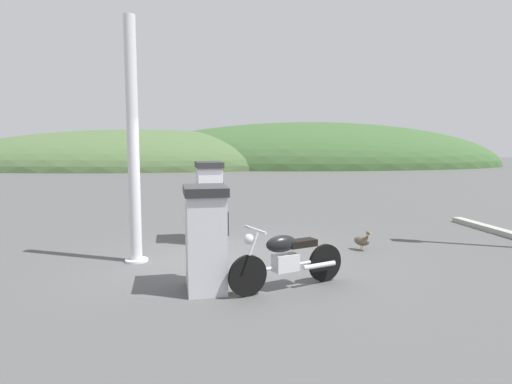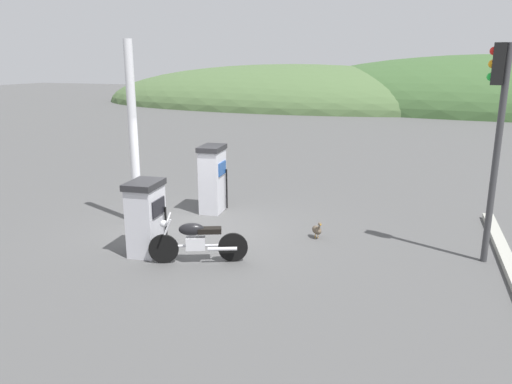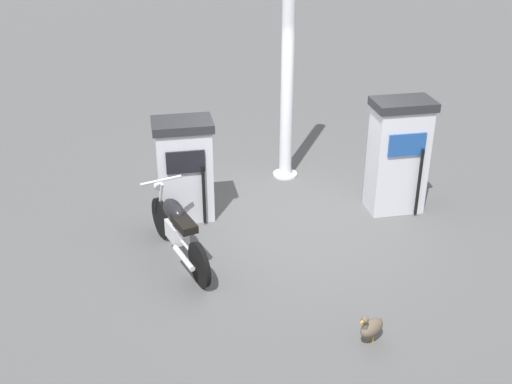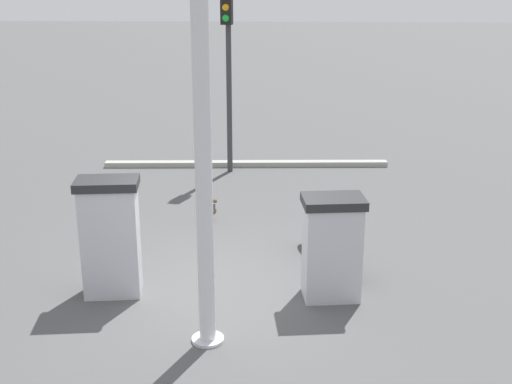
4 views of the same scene
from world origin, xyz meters
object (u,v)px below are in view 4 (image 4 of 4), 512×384
object	(u,v)px
fuel_pump_far	(110,237)
wandering_duck	(209,211)
motorcycle_near_pump	(331,236)
fuel_pump_near	(332,247)
roadside_traffic_light	(228,51)
canopy_support_pole	(204,185)

from	to	relation	value
fuel_pump_far	wandering_duck	xyz separation A→B (m)	(2.95, -1.04, -0.66)
motorcycle_near_pump	wandering_duck	bearing A→B (deg)	49.03
fuel_pump_near	fuel_pump_far	xyz separation A→B (m)	(-0.00, 3.06, 0.11)
fuel_pump_near	roadside_traffic_light	size ratio (longest dim) A/B	0.37
wandering_duck	roadside_traffic_light	size ratio (longest dim) A/B	0.10
fuel_pump_near	motorcycle_near_pump	distance (m)	1.17
fuel_pump_far	wandering_duck	bearing A→B (deg)	-19.44
fuel_pump_near	canopy_support_pole	distance (m)	2.39
fuel_pump_near	motorcycle_near_pump	world-z (taller)	fuel_pump_near
motorcycle_near_pump	canopy_support_pole	distance (m)	3.30
fuel_pump_far	canopy_support_pole	xyz separation A→B (m)	(-1.26, -1.47, 1.16)
fuel_pump_far	wandering_duck	distance (m)	3.20
motorcycle_near_pump	roadside_traffic_light	bearing A→B (deg)	21.36
wandering_duck	roadside_traffic_light	world-z (taller)	roadside_traffic_light
motorcycle_near_pump	roadside_traffic_light	xyz separation A→B (m)	(5.05, 1.98, 2.28)
fuel_pump_far	wandering_duck	size ratio (longest dim) A/B	4.19
canopy_support_pole	fuel_pump_far	bearing A→B (deg)	49.49
canopy_support_pole	motorcycle_near_pump	bearing A→B (deg)	-34.99
fuel_pump_near	motorcycle_near_pump	bearing A→B (deg)	-4.25
fuel_pump_near	fuel_pump_far	size ratio (longest dim) A/B	0.87
wandering_duck	fuel_pump_near	bearing A→B (deg)	-145.71
fuel_pump_near	wandering_duck	distance (m)	3.62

